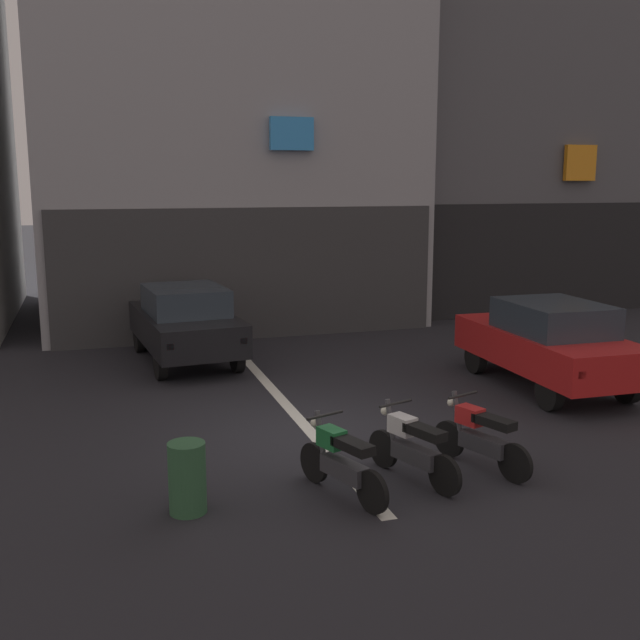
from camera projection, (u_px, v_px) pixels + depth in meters
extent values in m
plane|color=#232328|center=(314.00, 436.00, 11.31)|extent=(120.00, 120.00, 0.00)
cube|color=silver|center=(238.00, 351.00, 16.94)|extent=(0.20, 18.00, 0.01)
cube|color=#9E9EA3|center=(213.00, 49.00, 21.39)|extent=(9.77, 9.41, 15.13)
cube|color=#373739|center=(251.00, 274.00, 18.02)|extent=(9.38, 0.10, 3.20)
cube|color=#3399F2|center=(292.00, 134.00, 17.64)|extent=(1.06, 0.16, 0.78)
cube|color=#56565B|center=(491.00, 105.00, 24.28)|extent=(9.01, 7.69, 12.59)
cube|color=black|center=(553.00, 259.00, 21.49)|extent=(8.65, 0.10, 3.20)
cube|color=orange|center=(580.00, 163.00, 21.12)|extent=(0.98, 0.16, 1.00)
cylinder|color=black|center=(139.00, 338.00, 16.81)|extent=(0.24, 0.65, 0.64)
cylinder|color=black|center=(206.00, 333.00, 17.39)|extent=(0.24, 0.65, 0.64)
cylinder|color=black|center=(160.00, 364.00, 14.45)|extent=(0.24, 0.65, 0.64)
cylinder|color=black|center=(237.00, 357.00, 15.03)|extent=(0.24, 0.65, 0.64)
cube|color=black|center=(185.00, 327.00, 15.84)|extent=(2.11, 4.24, 0.66)
cube|color=#2D3842|center=(185.00, 300.00, 15.59)|extent=(1.72, 2.10, 0.56)
cube|color=red|center=(170.00, 347.00, 13.73)|extent=(0.14, 0.07, 0.12)
cube|color=red|center=(243.00, 341.00, 14.26)|extent=(0.14, 0.07, 0.12)
cylinder|color=black|center=(476.00, 358.00, 14.95)|extent=(0.19, 0.64, 0.64)
cylinder|color=black|center=(543.00, 353.00, 15.38)|extent=(0.19, 0.64, 0.64)
cylinder|color=black|center=(550.00, 392.00, 12.50)|extent=(0.19, 0.64, 0.64)
cylinder|color=black|center=(627.00, 385.00, 12.93)|extent=(0.19, 0.64, 0.64)
cube|color=red|center=(547.00, 348.00, 13.86)|extent=(1.83, 4.13, 0.66)
cube|color=#2D3842|center=(554.00, 317.00, 13.61)|extent=(1.58, 1.99, 0.56)
cube|color=red|center=(581.00, 375.00, 11.75)|extent=(0.14, 0.06, 0.12)
cylinder|color=black|center=(292.00, 300.00, 22.24)|extent=(0.23, 0.65, 0.64)
cylinder|color=black|center=(242.00, 303.00, 21.67)|extent=(0.23, 0.65, 0.64)
cylinder|color=black|center=(265.00, 288.00, 24.61)|extent=(0.23, 0.65, 0.64)
cylinder|color=black|center=(220.00, 291.00, 24.04)|extent=(0.23, 0.65, 0.64)
cube|color=silver|center=(254.00, 281.00, 23.06)|extent=(2.08, 4.23, 0.66)
cube|color=#2D3842|center=(252.00, 261.00, 23.08)|extent=(1.70, 2.08, 0.56)
cube|color=red|center=(257.00, 272.00, 25.15)|extent=(0.14, 0.07, 0.12)
cube|color=red|center=(216.00, 274.00, 24.64)|extent=(0.14, 0.07, 0.12)
cylinder|color=black|center=(314.00, 462.00, 9.53)|extent=(0.24, 0.51, 0.52)
cylinder|color=black|center=(372.00, 492.00, 8.63)|extent=(0.24, 0.51, 0.52)
cube|color=#38383D|center=(344.00, 469.00, 9.02)|extent=(0.43, 0.76, 0.22)
cube|color=black|center=(353.00, 446.00, 8.83)|extent=(0.41, 0.64, 0.12)
cube|color=#1E7238|center=(332.00, 438.00, 9.16)|extent=(0.33, 0.41, 0.24)
cylinder|color=#4C4C51|center=(321.00, 438.00, 9.35)|extent=(0.14, 0.25, 0.70)
cylinder|color=black|center=(325.00, 415.00, 9.22)|extent=(0.53, 0.22, 0.04)
sphere|color=silver|center=(315.00, 423.00, 9.42)|extent=(0.12, 0.12, 0.12)
cylinder|color=black|center=(383.00, 449.00, 10.02)|extent=(0.24, 0.51, 0.52)
cylinder|color=black|center=(445.00, 476.00, 9.11)|extent=(0.24, 0.51, 0.52)
cube|color=#38383D|center=(415.00, 455.00, 9.51)|extent=(0.43, 0.76, 0.22)
cube|color=black|center=(425.00, 432.00, 9.32)|extent=(0.40, 0.64, 0.12)
cube|color=silver|center=(402.00, 425.00, 9.65)|extent=(0.33, 0.41, 0.24)
cylinder|color=#4C4C51|center=(391.00, 425.00, 9.84)|extent=(0.14, 0.25, 0.70)
cylinder|color=black|center=(396.00, 404.00, 9.71)|extent=(0.53, 0.21, 0.04)
sphere|color=silver|center=(385.00, 411.00, 9.91)|extent=(0.12, 0.12, 0.12)
cylinder|color=black|center=(449.00, 439.00, 10.41)|extent=(0.24, 0.51, 0.52)
cylinder|color=black|center=(515.00, 463.00, 9.50)|extent=(0.24, 0.51, 0.52)
cube|color=#38383D|center=(484.00, 444.00, 9.90)|extent=(0.44, 0.76, 0.22)
cube|color=black|center=(494.00, 422.00, 9.71)|extent=(0.41, 0.64, 0.12)
cube|color=red|center=(470.00, 415.00, 10.04)|extent=(0.33, 0.41, 0.24)
cylinder|color=#4C4C51|center=(458.00, 416.00, 10.22)|extent=(0.15, 0.25, 0.70)
cylinder|color=black|center=(463.00, 395.00, 10.10)|extent=(0.53, 0.22, 0.04)
sphere|color=silver|center=(451.00, 402.00, 10.29)|extent=(0.12, 0.12, 0.12)
cylinder|color=#2D5938|center=(187.00, 478.00, 8.62)|extent=(0.44, 0.44, 0.85)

